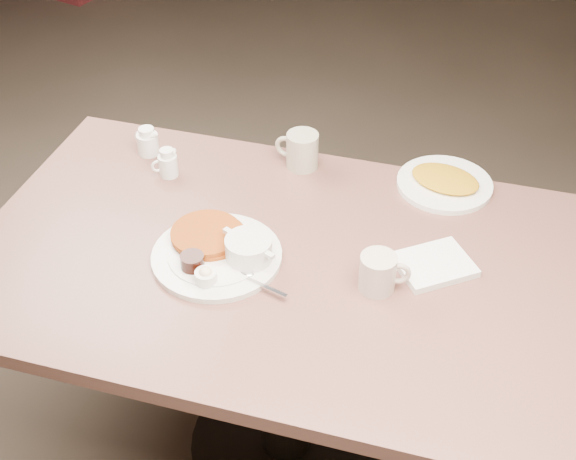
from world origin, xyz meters
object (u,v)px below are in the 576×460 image
(main_plate, at_px, (221,250))
(coffee_mug_near, at_px, (379,272))
(diner_table, at_px, (286,309))
(coffee_mug_far, at_px, (301,150))
(creamer_right, at_px, (147,142))
(hash_plate, at_px, (445,182))
(creamer_left, at_px, (168,164))

(main_plate, distance_m, coffee_mug_near, 0.37)
(diner_table, height_order, coffee_mug_far, coffee_mug_far)
(diner_table, bearing_deg, creamer_right, 146.93)
(coffee_mug_far, height_order, hash_plate, coffee_mug_far)
(coffee_mug_near, bearing_deg, main_plate, -179.83)
(main_plate, relative_size, coffee_mug_far, 3.17)
(diner_table, bearing_deg, coffee_mug_far, 99.90)
(main_plate, height_order, hash_plate, main_plate)
(coffee_mug_near, height_order, creamer_left, coffee_mug_near)
(diner_table, height_order, hash_plate, hash_plate)
(coffee_mug_far, xyz_separation_m, hash_plate, (0.39, 0.01, -0.04))
(coffee_mug_near, height_order, coffee_mug_far, coffee_mug_far)
(diner_table, xyz_separation_m, creamer_left, (-0.40, 0.24, 0.21))
(main_plate, xyz_separation_m, coffee_mug_near, (0.37, 0.00, 0.02))
(main_plate, relative_size, creamer_left, 5.08)
(main_plate, bearing_deg, coffee_mug_near, 0.17)
(main_plate, height_order, creamer_left, creamer_left)
(main_plate, height_order, coffee_mug_near, coffee_mug_near)
(coffee_mug_far, bearing_deg, diner_table, -80.10)
(creamer_left, height_order, hash_plate, creamer_left)
(creamer_left, bearing_deg, coffee_mug_far, 23.05)
(coffee_mug_near, xyz_separation_m, creamer_right, (-0.72, 0.36, -0.01))
(diner_table, bearing_deg, hash_plate, 50.40)
(creamer_right, relative_size, hash_plate, 0.27)
(creamer_left, bearing_deg, hash_plate, 11.96)
(hash_plate, bearing_deg, coffee_mug_far, -178.29)
(hash_plate, bearing_deg, creamer_left, -168.04)
(creamer_right, bearing_deg, coffee_mug_far, 7.73)
(diner_table, distance_m, hash_plate, 0.54)
(coffee_mug_far, distance_m, creamer_left, 0.36)
(creamer_left, bearing_deg, main_plate, -47.81)
(creamer_left, bearing_deg, diner_table, -30.92)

